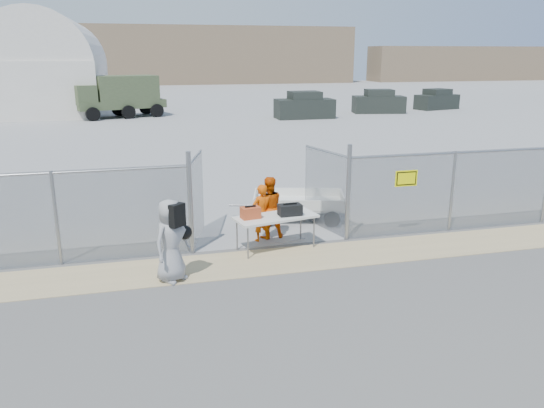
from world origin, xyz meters
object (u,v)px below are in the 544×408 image
object	(u,v)px
security_worker_left	(261,213)
security_worker_right	(268,208)
visitor	(171,241)
folding_table	(276,232)
utility_trailer	(298,206)

from	to	relation	value
security_worker_left	security_worker_right	bearing A→B (deg)	-163.37
security_worker_right	visitor	xyz separation A→B (m)	(-2.63, -2.16, 0.07)
folding_table	security_worker_left	world-z (taller)	security_worker_left
security_worker_left	visitor	world-z (taller)	visitor
folding_table	visitor	distance (m)	2.94
security_worker_right	visitor	distance (m)	3.41
security_worker_right	utility_trailer	xyz separation A→B (m)	(1.24, 1.36, -0.41)
folding_table	utility_trailer	world-z (taller)	folding_table
security_worker_left	security_worker_right	world-z (taller)	security_worker_right
security_worker_left	visitor	distance (m)	3.10
visitor	utility_trailer	bearing A→B (deg)	2.05
security_worker_left	utility_trailer	bearing A→B (deg)	-156.48
security_worker_left	visitor	bearing A→B (deg)	16.31
utility_trailer	folding_table	bearing A→B (deg)	-104.19
folding_table	visitor	xyz separation A→B (m)	(-2.60, -1.30, 0.47)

